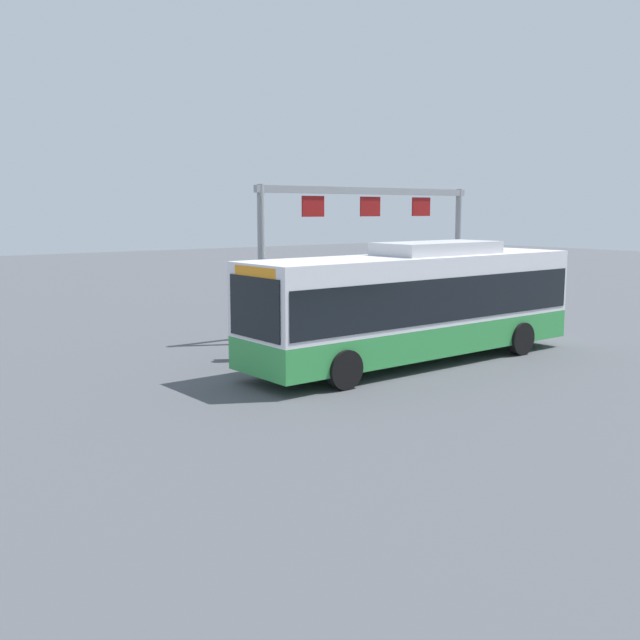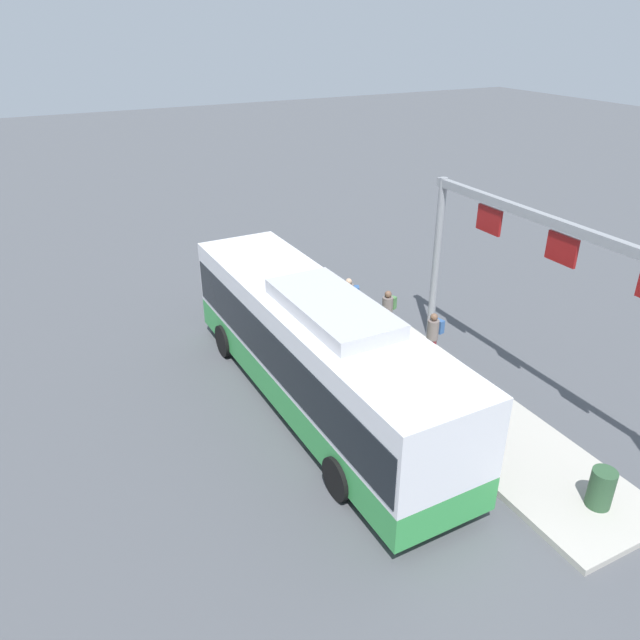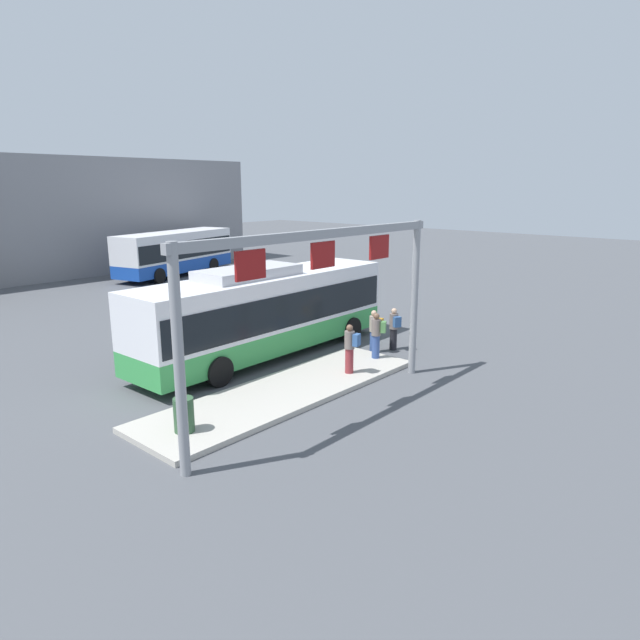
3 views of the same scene
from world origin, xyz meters
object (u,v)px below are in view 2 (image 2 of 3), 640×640
(bus_main, at_px, (316,346))
(person_waiting_near, at_px, (349,300))
(person_waiting_far, at_px, (352,311))
(person_boarding, at_px, (388,313))
(person_waiting_mid, at_px, (433,337))
(trash_bin, at_px, (601,488))

(bus_main, distance_m, person_waiting_near, 5.05)
(person_waiting_far, bearing_deg, bus_main, 33.84)
(person_boarding, height_order, person_waiting_near, person_boarding)
(person_waiting_mid, height_order, trash_bin, person_waiting_mid)
(person_waiting_near, height_order, trash_bin, person_waiting_near)
(bus_main, xyz_separation_m, person_boarding, (2.11, -3.58, -0.76))
(person_boarding, distance_m, person_waiting_mid, 1.97)
(person_waiting_near, distance_m, trash_bin, 10.06)
(person_boarding, xyz_separation_m, trash_bin, (-8.33, 0.02, -0.44))
(bus_main, bearing_deg, person_waiting_mid, -89.01)
(bus_main, relative_size, person_waiting_mid, 6.66)
(bus_main, xyz_separation_m, person_waiting_far, (3.01, -2.82, -0.92))
(person_waiting_far, bearing_deg, person_waiting_mid, 97.76)
(bus_main, distance_m, person_waiting_mid, 3.98)
(person_boarding, relative_size, person_waiting_mid, 1.00)
(person_waiting_near, relative_size, person_waiting_mid, 1.00)
(bus_main, distance_m, person_waiting_far, 4.23)
(person_waiting_near, bearing_deg, person_waiting_far, 93.91)
(person_boarding, bearing_deg, person_waiting_far, -78.00)
(person_waiting_near, distance_m, person_waiting_far, 0.89)
(person_boarding, relative_size, trash_bin, 1.86)
(person_waiting_mid, relative_size, person_waiting_far, 1.00)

